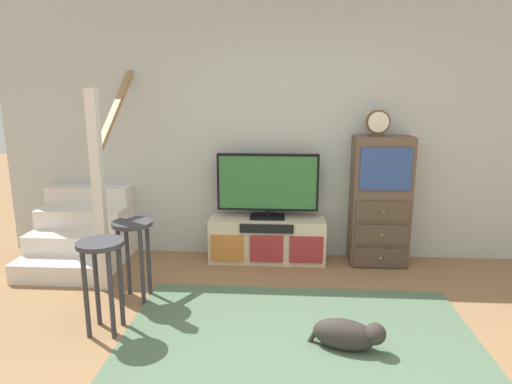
{
  "coord_description": "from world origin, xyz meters",
  "views": [
    {
      "loc": [
        -0.12,
        -2.32,
        1.78
      ],
      "look_at": [
        -0.39,
        1.72,
        0.86
      ],
      "focal_mm": 31.41,
      "sensor_mm": 36.0,
      "label": 1
    }
  ],
  "objects_px": {
    "media_console": "(267,240)",
    "bar_stool_far": "(133,242)",
    "television": "(268,184)",
    "side_cabinet": "(380,202)",
    "dog": "(348,334)",
    "bar_stool_near": "(102,265)",
    "desk_clock": "(378,123)"
  },
  "relations": [
    {
      "from": "bar_stool_near",
      "to": "dog",
      "type": "xyz_separation_m",
      "value": [
        1.79,
        -0.13,
        -0.41
      ]
    },
    {
      "from": "desk_clock",
      "to": "bar_stool_near",
      "type": "xyz_separation_m",
      "value": [
        -2.24,
        -1.52,
        -0.93
      ]
    },
    {
      "from": "dog",
      "to": "media_console",
      "type": "bearing_deg",
      "value": 110.99
    },
    {
      "from": "side_cabinet",
      "to": "dog",
      "type": "relative_size",
      "value": 2.51
    },
    {
      "from": "media_console",
      "to": "desk_clock",
      "type": "bearing_deg",
      "value": -0.25
    },
    {
      "from": "media_console",
      "to": "bar_stool_near",
      "type": "bearing_deg",
      "value": -127.08
    },
    {
      "from": "side_cabinet",
      "to": "dog",
      "type": "bearing_deg",
      "value": -107.29
    },
    {
      "from": "bar_stool_near",
      "to": "bar_stool_far",
      "type": "xyz_separation_m",
      "value": [
        0.05,
        0.54,
        -0.01
      ]
    },
    {
      "from": "television",
      "to": "bar_stool_far",
      "type": "relative_size",
      "value": 1.5
    },
    {
      "from": "media_console",
      "to": "dog",
      "type": "height_order",
      "value": "media_console"
    },
    {
      "from": "side_cabinet",
      "to": "dog",
      "type": "distance_m",
      "value": 1.83
    },
    {
      "from": "media_console",
      "to": "bar_stool_near",
      "type": "height_order",
      "value": "bar_stool_near"
    },
    {
      "from": "bar_stool_far",
      "to": "dog",
      "type": "relative_size",
      "value": 1.32
    },
    {
      "from": "bar_stool_near",
      "to": "bar_stool_far",
      "type": "distance_m",
      "value": 0.54
    },
    {
      "from": "dog",
      "to": "desk_clock",
      "type": "bearing_deg",
      "value": 74.78
    },
    {
      "from": "media_console",
      "to": "dog",
      "type": "relative_size",
      "value": 2.28
    },
    {
      "from": "television",
      "to": "dog",
      "type": "xyz_separation_m",
      "value": [
        0.64,
        -1.68,
        -0.71
      ]
    },
    {
      "from": "media_console",
      "to": "bar_stool_near",
      "type": "relative_size",
      "value": 1.7
    },
    {
      "from": "media_console",
      "to": "desk_clock",
      "type": "distance_m",
      "value": 1.64
    },
    {
      "from": "media_console",
      "to": "bar_stool_far",
      "type": "xyz_separation_m",
      "value": [
        -1.1,
        -0.99,
        0.29
      ]
    },
    {
      "from": "media_console",
      "to": "bar_stool_near",
      "type": "distance_m",
      "value": 1.93
    },
    {
      "from": "media_console",
      "to": "bar_stool_far",
      "type": "bearing_deg",
      "value": -138.08
    },
    {
      "from": "bar_stool_far",
      "to": "side_cabinet",
      "type": "bearing_deg",
      "value": 23.86
    },
    {
      "from": "dog",
      "to": "bar_stool_near",
      "type": "bearing_deg",
      "value": 175.73
    },
    {
      "from": "media_console",
      "to": "side_cabinet",
      "type": "height_order",
      "value": "side_cabinet"
    },
    {
      "from": "bar_stool_far",
      "to": "dog",
      "type": "distance_m",
      "value": 1.9
    },
    {
      "from": "desk_clock",
      "to": "television",
      "type": "bearing_deg",
      "value": 178.48
    },
    {
      "from": "television",
      "to": "side_cabinet",
      "type": "bearing_deg",
      "value": -0.68
    },
    {
      "from": "side_cabinet",
      "to": "bar_stool_near",
      "type": "bearing_deg",
      "value": -146.37
    },
    {
      "from": "side_cabinet",
      "to": "desk_clock",
      "type": "xyz_separation_m",
      "value": [
        -0.07,
        -0.01,
        0.8
      ]
    },
    {
      "from": "television",
      "to": "dog",
      "type": "height_order",
      "value": "television"
    },
    {
      "from": "bar_stool_near",
      "to": "bar_stool_far",
      "type": "relative_size",
      "value": 1.01
    }
  ]
}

